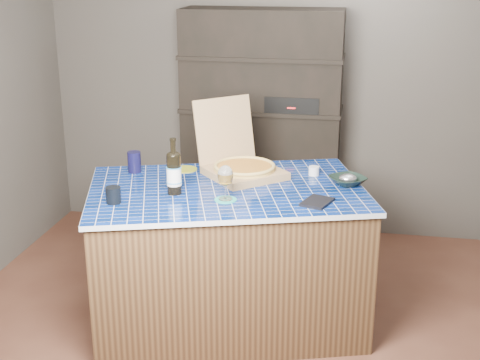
% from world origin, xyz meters
% --- Properties ---
extents(room, '(3.50, 3.50, 3.50)m').
position_xyz_m(room, '(0.00, 0.00, 1.25)').
color(room, brown).
rests_on(room, ground).
extents(shelving_unit, '(1.20, 0.41, 1.80)m').
position_xyz_m(shelving_unit, '(0.00, 1.53, 0.90)').
color(shelving_unit, black).
rests_on(shelving_unit, floor).
extents(kitchen_island, '(1.82, 1.44, 0.87)m').
position_xyz_m(kitchen_island, '(0.00, 0.16, 0.44)').
color(kitchen_island, '#4F361F').
rests_on(kitchen_island, floor).
extents(pizza_box, '(0.63, 0.64, 0.44)m').
position_xyz_m(pizza_box, '(0.05, 0.41, 0.94)').
color(pizza_box, '#95744C').
rests_on(pizza_box, kitchen_island).
extents(mead_bottle, '(0.09, 0.09, 0.33)m').
position_xyz_m(mead_bottle, '(-0.27, 0.01, 1.00)').
color(mead_bottle, black).
rests_on(mead_bottle, kitchen_island).
extents(teal_trivet, '(0.12, 0.12, 0.01)m').
position_xyz_m(teal_trivet, '(0.04, -0.05, 0.88)').
color(teal_trivet, teal).
rests_on(teal_trivet, kitchen_island).
extents(wine_glass, '(0.09, 0.09, 0.20)m').
position_xyz_m(wine_glass, '(0.04, -0.05, 1.01)').
color(wine_glass, white).
rests_on(wine_glass, teal_trivet).
extents(tumbler, '(0.08, 0.08, 0.09)m').
position_xyz_m(tumbler, '(-0.56, -0.20, 0.92)').
color(tumbler, black).
rests_on(tumbler, kitchen_island).
extents(dvd_case, '(0.19, 0.22, 0.01)m').
position_xyz_m(dvd_case, '(0.54, -0.00, 0.88)').
color(dvd_case, black).
rests_on(dvd_case, kitchen_island).
extents(bowl, '(0.29, 0.29, 0.05)m').
position_xyz_m(bowl, '(0.70, 0.35, 0.90)').
color(bowl, black).
rests_on(bowl, kitchen_island).
extents(foil_contents, '(0.11, 0.09, 0.05)m').
position_xyz_m(foil_contents, '(0.70, 0.35, 0.91)').
color(foil_contents, silver).
rests_on(foil_contents, bowl).
extents(white_jar, '(0.06, 0.06, 0.06)m').
position_xyz_m(white_jar, '(0.49, 0.49, 0.90)').
color(white_jar, silver).
rests_on(white_jar, kitchen_island).
extents(navy_cup, '(0.08, 0.08, 0.13)m').
position_xyz_m(navy_cup, '(-0.62, 0.35, 0.94)').
color(navy_cup, black).
rests_on(navy_cup, kitchen_island).
extents(green_trivet, '(0.16, 0.16, 0.01)m').
position_xyz_m(green_trivet, '(-0.33, 0.46, 0.88)').
color(green_trivet, '#9A9F22').
rests_on(green_trivet, kitchen_island).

